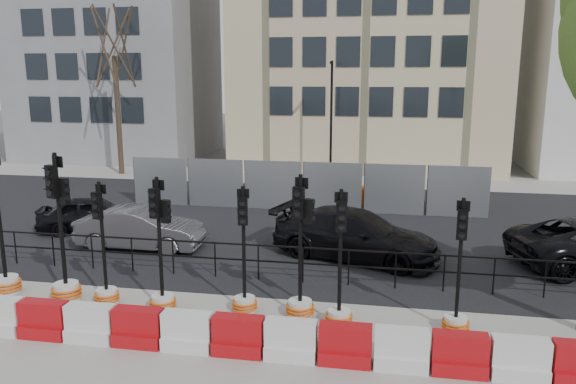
% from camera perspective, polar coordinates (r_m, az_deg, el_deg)
% --- Properties ---
extents(ground, '(120.00, 120.00, 0.00)m').
position_cam_1_polar(ground, '(14.18, -4.12, -10.64)').
color(ground, '#51514C').
rests_on(ground, ground).
extents(sidewalk_near, '(40.00, 6.00, 0.02)m').
position_cam_1_polar(sidewalk_near, '(11.58, -7.90, -16.20)').
color(sidewalk_near, gray).
rests_on(sidewalk_near, ground).
extents(road, '(40.00, 14.00, 0.03)m').
position_cam_1_polar(road, '(20.67, 0.63, -3.20)').
color(road, black).
rests_on(road, ground).
extents(sidewalk_far, '(40.00, 4.00, 0.02)m').
position_cam_1_polar(sidewalk_far, '(29.36, 3.53, 1.37)').
color(sidewalk_far, gray).
rests_on(sidewalk_far, ground).
extents(building_grey, '(11.00, 9.06, 14.00)m').
position_cam_1_polar(building_grey, '(38.74, -16.88, 13.88)').
color(building_grey, gray).
rests_on(building_grey, ground).
extents(building_cream, '(15.00, 10.06, 18.00)m').
position_cam_1_polar(building_cream, '(34.85, 8.37, 17.81)').
color(building_cream, beige).
rests_on(building_cream, ground).
extents(kerb_railing, '(18.00, 0.04, 1.00)m').
position_cam_1_polar(kerb_railing, '(15.03, -3.04, -6.49)').
color(kerb_railing, black).
rests_on(kerb_railing, ground).
extents(heras_fencing, '(14.33, 1.72, 2.00)m').
position_cam_1_polar(heras_fencing, '(23.20, 3.18, 0.10)').
color(heras_fencing, gray).
rests_on(heras_fencing, ground).
extents(lamp_post_far, '(0.12, 0.56, 6.00)m').
position_cam_1_polar(lamp_post_far, '(27.87, 4.40, 7.45)').
color(lamp_post_far, black).
rests_on(lamp_post_far, ground).
extents(tree_bare_far, '(2.00, 2.00, 9.00)m').
position_cam_1_polar(tree_bare_far, '(31.59, -17.26, 13.73)').
color(tree_bare_far, '#473828').
rests_on(tree_bare_far, ground).
extents(barrier_row, '(16.75, 0.50, 0.80)m').
position_cam_1_polar(barrier_row, '(11.58, -7.64, -14.20)').
color(barrier_row, '#B00E0F').
rests_on(barrier_row, ground).
extents(traffic_signal_a, '(0.71, 0.71, 3.62)m').
position_cam_1_polar(traffic_signal_a, '(15.81, -26.91, -6.65)').
color(traffic_signal_a, silver).
rests_on(traffic_signal_a, ground).
extents(traffic_signal_b, '(0.72, 0.72, 3.65)m').
position_cam_1_polar(traffic_signal_b, '(14.70, -21.79, -7.06)').
color(traffic_signal_b, silver).
rests_on(traffic_signal_b, ground).
extents(traffic_signal_c, '(0.59, 0.59, 3.00)m').
position_cam_1_polar(traffic_signal_c, '(14.27, -18.07, -8.42)').
color(traffic_signal_c, silver).
rests_on(traffic_signal_c, ground).
extents(traffic_signal_d, '(0.63, 0.63, 3.19)m').
position_cam_1_polar(traffic_signal_d, '(13.44, -12.71, -8.75)').
color(traffic_signal_d, silver).
rests_on(traffic_signal_d, ground).
extents(traffic_signal_e, '(0.59, 0.59, 2.99)m').
position_cam_1_polar(traffic_signal_e, '(13.16, -4.45, -9.60)').
color(traffic_signal_e, silver).
rests_on(traffic_signal_e, ground).
extents(traffic_signal_f, '(0.65, 0.65, 3.31)m').
position_cam_1_polar(traffic_signal_f, '(12.79, 1.27, -9.39)').
color(traffic_signal_f, silver).
rests_on(traffic_signal_f, ground).
extents(traffic_signal_g, '(0.61, 0.61, 3.08)m').
position_cam_1_polar(traffic_signal_g, '(12.47, 5.23, -10.78)').
color(traffic_signal_g, silver).
rests_on(traffic_signal_g, ground).
extents(traffic_signal_h, '(0.58, 0.58, 2.96)m').
position_cam_1_polar(traffic_signal_h, '(12.68, 16.76, -11.01)').
color(traffic_signal_h, silver).
rests_on(traffic_signal_h, ground).
extents(car_a, '(3.66, 4.56, 1.26)m').
position_cam_1_polar(car_a, '(20.68, -19.17, -2.13)').
color(car_a, black).
rests_on(car_a, ground).
extents(car_b, '(1.46, 4.01, 1.31)m').
position_cam_1_polar(car_b, '(18.26, -14.74, -3.60)').
color(car_b, '#434347').
rests_on(car_b, ground).
extents(car_c, '(4.91, 6.19, 1.46)m').
position_cam_1_polar(car_c, '(16.85, 6.88, -4.34)').
color(car_c, black).
rests_on(car_c, ground).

